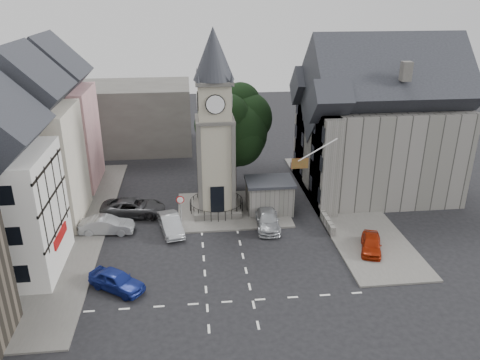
{
  "coord_description": "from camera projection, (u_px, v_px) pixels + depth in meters",
  "views": [
    {
      "loc": [
        -2.13,
        -30.69,
        19.05
      ],
      "look_at": [
        1.83,
        5.0,
        4.25
      ],
      "focal_mm": 35.0,
      "sensor_mm": 36.0,
      "label": 1
    }
  ],
  "objects": [
    {
      "name": "warning_sign_post",
      "position": [
        180.0,
        205.0,
        39.57
      ],
      "size": [
        0.7,
        0.19,
        2.85
      ],
      "color": "black",
      "rests_on": "ground"
    },
    {
      "name": "stone_shelter",
      "position": [
        269.0,
        196.0,
        42.47
      ],
      "size": [
        4.3,
        3.3,
        3.08
      ],
      "color": "slate",
      "rests_on": "ground"
    },
    {
      "name": "car_island_silver",
      "position": [
        171.0,
        224.0,
        39.12
      ],
      "size": [
        2.49,
        4.62,
        1.45
      ],
      "primitive_type": "imported",
      "rotation": [
        0.0,
        0.0,
        0.23
      ],
      "color": "#9EA2A7",
      "rests_on": "ground"
    },
    {
      "name": "terrace_cream",
      "position": [
        30.0,
        149.0,
        38.94
      ],
      "size": [
        8.1,
        7.6,
        12.8
      ],
      "color": "beige",
      "rests_on": "ground"
    },
    {
      "name": "terrace_pink",
      "position": [
        54.0,
        124.0,
        46.29
      ],
      "size": [
        8.1,
        7.6,
        12.8
      ],
      "color": "#C1848A",
      "rests_on": "ground"
    },
    {
      "name": "town_tree",
      "position": [
        233.0,
        123.0,
        45.17
      ],
      "size": [
        7.2,
        7.2,
        10.8
      ],
      "color": "black",
      "rests_on": "ground"
    },
    {
      "name": "east_building",
      "position": [
        375.0,
        131.0,
        44.99
      ],
      "size": [
        14.4,
        11.4,
        12.6
      ],
      "color": "slate",
      "rests_on": "ground"
    },
    {
      "name": "clock_tower",
      "position": [
        215.0,
        126.0,
        39.93
      ],
      "size": [
        4.86,
        4.86,
        16.25
      ],
      "color": "#4C4944",
      "rests_on": "ground"
    },
    {
      "name": "backdrop_west",
      "position": [
        110.0,
        117.0,
        58.66
      ],
      "size": [
        20.0,
        10.0,
        8.0
      ],
      "primitive_type": "cube",
      "color": "#4C4944",
      "rests_on": "ground"
    },
    {
      "name": "car_west_silver",
      "position": [
        107.0,
        225.0,
        38.92
      ],
      "size": [
        4.54,
        1.81,
        1.47
      ],
      "primitive_type": "imported",
      "rotation": [
        0.0,
        0.0,
        1.51
      ],
      "color": "#919498",
      "rests_on": "ground"
    },
    {
      "name": "pavement_west",
      "position": [
        72.0,
        228.0,
        39.89
      ],
      "size": [
        6.0,
        30.0,
        0.14
      ],
      "primitive_type": "cube",
      "color": "#595651",
      "rests_on": "ground"
    },
    {
      "name": "east_boundary_wall",
      "position": [
        309.0,
        193.0,
        45.63
      ],
      "size": [
        0.4,
        16.0,
        0.9
      ],
      "primitive_type": "cube",
      "color": "slate",
      "rests_on": "ground"
    },
    {
      "name": "pedestrian",
      "position": [
        340.0,
        199.0,
        43.46
      ],
      "size": [
        0.64,
        0.46,
        1.67
      ],
      "primitive_type": "imported",
      "rotation": [
        0.0,
        0.0,
        3.24
      ],
      "color": "beige",
      "rests_on": "ground"
    },
    {
      "name": "central_island",
      "position": [
        233.0,
        210.0,
        43.15
      ],
      "size": [
        10.0,
        8.0,
        0.16
      ],
      "primitive_type": "cube",
      "color": "#595651",
      "rests_on": "ground"
    },
    {
      "name": "ground",
      "position": [
        223.0,
        257.0,
        35.68
      ],
      "size": [
        120.0,
        120.0,
        0.0
      ],
      "primitive_type": "plane",
      "color": "black",
      "rests_on": "ground"
    },
    {
      "name": "pavement_east",
      "position": [
        343.0,
        204.0,
        44.23
      ],
      "size": [
        6.0,
        26.0,
        0.14
      ],
      "primitive_type": "cube",
      "color": "#595651",
      "rests_on": "ground"
    },
    {
      "name": "flagpole",
      "position": [
        318.0,
        150.0,
        37.5
      ],
      "size": [
        3.68,
        0.1,
        2.74
      ],
      "color": "white",
      "rests_on": "ground"
    },
    {
      "name": "road_markings",
      "position": [
        230.0,
        302.0,
        30.62
      ],
      "size": [
        20.0,
        8.0,
        0.01
      ],
      "primitive_type": "cube",
      "color": "silver",
      "rests_on": "ground"
    },
    {
      "name": "car_west_grey",
      "position": [
        133.0,
        207.0,
        41.97
      ],
      "size": [
        5.81,
        2.98,
        1.57
      ],
      "primitive_type": "imported",
      "rotation": [
        0.0,
        0.0,
        1.5
      ],
      "color": "#333336",
      "rests_on": "ground"
    },
    {
      "name": "car_east_red",
      "position": [
        371.0,
        244.0,
        36.3
      ],
      "size": [
        2.67,
        4.02,
        1.27
      ],
      "primitive_type": "imported",
      "rotation": [
        0.0,
        0.0,
        -0.34
      ],
      "color": "#9B2108",
      "rests_on": "ground"
    },
    {
      "name": "car_west_blue",
      "position": [
        117.0,
        280.0,
        31.64
      ],
      "size": [
        4.32,
        3.72,
        1.4
      ],
      "primitive_type": "imported",
      "rotation": [
        0.0,
        0.0,
        0.96
      ],
      "color": "navy",
      "rests_on": "ground"
    },
    {
      "name": "car_island_east",
      "position": [
        268.0,
        220.0,
        39.98
      ],
      "size": [
        2.21,
        4.83,
        1.37
      ],
      "primitive_type": "imported",
      "rotation": [
        0.0,
        0.0,
        -0.06
      ],
      "color": "#A3A6AA",
      "rests_on": "ground"
    }
  ]
}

